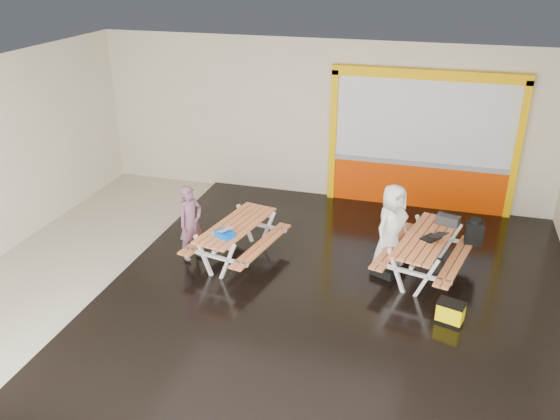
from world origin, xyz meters
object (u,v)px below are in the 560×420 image
(toolbox, at_px, (448,220))
(fluke_bag, at_px, (450,313))
(person_right, at_px, (392,226))
(picnic_table_left, at_px, (237,233))
(person_left, at_px, (191,222))
(laptop_left, at_px, (222,231))
(picnic_table_right, at_px, (426,246))
(laptop_right, at_px, (433,237))
(dark_case, at_px, (385,270))
(blue_pouch, at_px, (225,234))
(backpack, at_px, (474,232))

(toolbox, relative_size, fluke_bag, 0.94)
(fluke_bag, bearing_deg, person_right, 125.62)
(picnic_table_left, distance_m, person_left, 0.83)
(picnic_table_left, xyz_separation_m, laptop_left, (-0.10, -0.41, 0.22))
(picnic_table_right, distance_m, laptop_left, 3.46)
(person_left, height_order, laptop_right, person_left)
(person_left, relative_size, toolbox, 3.18)
(laptop_right, distance_m, dark_case, 1.02)
(person_right, relative_size, toolbox, 3.51)
(fluke_bag, bearing_deg, toolbox, 94.40)
(person_right, xyz_separation_m, dark_case, (-0.02, -0.38, -0.67))
(person_right, xyz_separation_m, laptop_left, (-2.75, -0.98, -0.01))
(picnic_table_left, xyz_separation_m, person_left, (-0.78, -0.22, 0.21))
(blue_pouch, height_order, toolbox, toolbox)
(person_right, relative_size, laptop_right, 3.19)
(laptop_right, bearing_deg, dark_case, -169.68)
(picnic_table_left, height_order, laptop_left, laptop_left)
(picnic_table_right, bearing_deg, picnic_table_left, -173.25)
(dark_case, relative_size, fluke_bag, 0.90)
(person_left, bearing_deg, dark_case, -57.89)
(toolbox, bearing_deg, backpack, -2.13)
(person_left, xyz_separation_m, backpack, (4.82, 1.17, -0.08))
(picnic_table_left, distance_m, laptop_right, 3.39)
(person_right, distance_m, laptop_left, 2.92)
(laptop_left, distance_m, toolbox, 3.93)
(blue_pouch, bearing_deg, picnic_table_left, 87.51)
(blue_pouch, xyz_separation_m, backpack, (4.06, 1.45, -0.10))
(picnic_table_right, bearing_deg, dark_case, -162.20)
(person_right, height_order, dark_case, person_right)
(person_left, relative_size, laptop_right, 2.88)
(picnic_table_left, distance_m, person_right, 2.72)
(picnic_table_right, distance_m, toolbox, 0.72)
(blue_pouch, relative_size, fluke_bag, 0.68)
(toolbox, bearing_deg, person_left, -164.77)
(laptop_left, distance_m, dark_case, 2.87)
(picnic_table_left, height_order, fluke_bag, picnic_table_left)
(laptop_right, bearing_deg, picnic_table_right, 147.97)
(backpack, bearing_deg, person_right, -164.39)
(picnic_table_left, height_order, person_right, person_right)
(person_left, xyz_separation_m, laptop_right, (4.14, 0.54, 0.04))
(picnic_table_right, distance_m, person_right, 0.67)
(picnic_table_left, bearing_deg, fluke_bag, -14.07)
(backpack, bearing_deg, picnic_table_right, -144.12)
(laptop_left, bearing_deg, fluke_bag, -7.79)
(picnic_table_left, xyz_separation_m, fluke_bag, (3.73, -0.93, -0.35))
(laptop_left, height_order, laptop_right, laptop_right)
(person_left, relative_size, laptop_left, 3.29)
(picnic_table_left, bearing_deg, person_right, 12.01)
(laptop_left, xyz_separation_m, laptop_right, (3.47, 0.73, 0.03))
(person_left, bearing_deg, laptop_right, -57.25)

